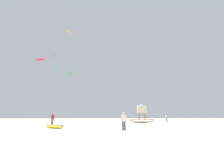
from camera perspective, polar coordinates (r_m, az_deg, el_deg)
The scene contains 12 objects.
ground_plane at distance 15.70m, azimuth 4.86°, elevation -18.59°, with size 120.00×120.00×0.00m, color beige.
person_foreground at distance 18.95m, azimuth 3.79°, elevation -14.49°, with size 0.57×0.40×1.78m.
person_midground at distance 31.95m, azimuth -18.49°, elevation -13.38°, with size 0.55×0.38×1.67m.
person_left at distance 39.38m, azimuth 17.09°, elevation -13.22°, with size 0.39×0.57×1.74m.
kite_grounded_near at distance 35.68m, azimuth 9.58°, elevation -14.83°, with size 5.45×2.53×0.67m.
kite_grounded_mid at distance 22.46m, azimuth -17.90°, elevation -15.89°, with size 2.93×2.63×0.37m.
lifeguard_tower at distance 45.76m, azimuth 9.48°, elevation -10.95°, with size 2.30×2.30×4.15m.
kite_aloft_0 at distance 45.34m, azimuth -13.45°, elevation 12.85°, with size 1.43×2.25×0.33m.
kite_aloft_1 at distance 60.99m, azimuth -22.00°, elevation 4.18°, with size 4.35×3.34×0.48m.
kite_aloft_2 at distance 55.56m, azimuth -13.49°, elevation 0.08°, with size 1.64×3.44×0.67m.
kite_aloft_3 at distance 60.72m, azimuth -17.39°, elevation 2.09°, with size 2.06×2.12×0.26m.
kite_aloft_4 at distance 48.15m, azimuth -18.22°, elevation 5.36°, with size 1.62×2.21×0.52m.
Camera 1 is at (-2.18, -15.47, 1.53)m, focal length 28.56 mm.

